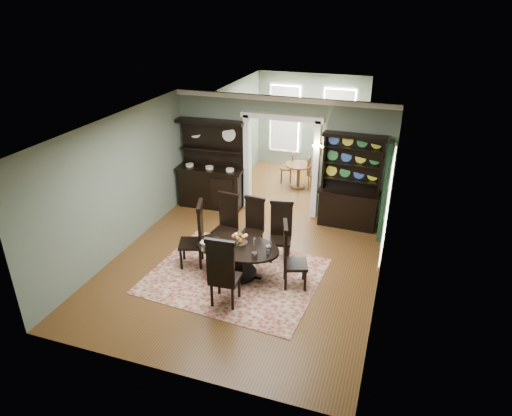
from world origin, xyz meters
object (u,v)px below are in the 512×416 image
(sideboard, at_px, (211,177))
(welsh_dresser, at_px, (349,194))
(parlor_table, at_px, (298,172))
(dining_table, at_px, (238,255))

(sideboard, distance_m, welsh_dresser, 3.61)
(sideboard, height_order, welsh_dresser, sideboard)
(welsh_dresser, distance_m, parlor_table, 2.59)
(welsh_dresser, bearing_deg, parlor_table, 133.71)
(sideboard, xyz_separation_m, parlor_table, (1.90, 1.93, -0.34))
(dining_table, bearing_deg, sideboard, 125.43)
(sideboard, height_order, parlor_table, sideboard)
(welsh_dresser, relative_size, parlor_table, 2.94)
(sideboard, relative_size, parlor_table, 2.98)
(dining_table, xyz_separation_m, sideboard, (-1.85, 2.93, 0.34))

